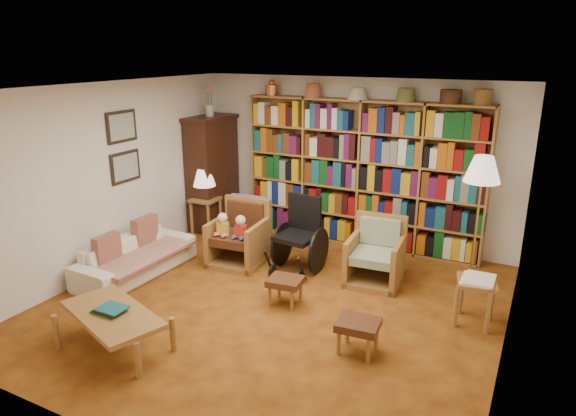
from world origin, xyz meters
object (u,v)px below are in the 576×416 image
Objects in this scene: sofa at (136,257)px; footstool_a at (285,283)px; armchair_leather at (242,237)px; side_table_papers at (476,288)px; armchair_sage at (377,257)px; side_table_lamp at (206,208)px; floor_lamp at (482,175)px; coffee_table at (112,316)px; wheelchair at (300,237)px; footstool_b at (358,327)px.

footstool_a is (2.16, 0.16, 0.02)m from sofa.
side_table_papers is at bearing -5.68° from armchair_leather.
armchair_leather is 1.07× the size of armchair_sage.
side_table_lamp is 4.24m from floor_lamp.
sofa is 1.02× the size of floor_lamp.
sofa is 1.83m from coffee_table.
armchair_sage is 0.50× the size of floor_lamp.
side_table_papers reaches higher than footstool_a.
side_table_lamp is 2.05m from wheelchair.
sofa is 4.26m from side_table_papers.
armchair_leather reaches higher than coffee_table.
side_table_lamp is at bearing 110.31° from coffee_table.
armchair_leather is (1.02, 1.03, 0.12)m from sofa.
armchair_leather is 0.69× the size of coffee_table.
wheelchair is (1.97, -0.58, 0.02)m from side_table_lamp.
armchair_leather is 2.50m from coffee_table.
side_table_lamp is 4.42m from side_table_papers.
floor_lamp reaches higher than side_table_lamp.
side_table_lamp is at bearing 148.20° from armchair_leather.
wheelchair is 0.61× the size of floor_lamp.
coffee_table is at bearing -106.68° from wheelchair.
floor_lamp is 3.80× the size of footstool_b.
side_table_papers is 1.29× the size of footstool_a.
footstool_b is (-0.76, -2.17, -1.15)m from floor_lamp.
sofa is 2.83× the size of side_table_lamp.
armchair_sage is 0.82× the size of wheelchair.
coffee_table is at bearing -132.20° from floor_lamp.
side_table_lamp is 0.67× the size of armchair_leather.
footstool_b is 2.43m from coffee_table.
armchair_sage is at bearing -7.93° from side_table_lamp.
armchair_leather reaches higher than armchair_sage.
side_table_papers is at bearing -13.21° from side_table_lamp.
armchair_sage is 1.91× the size of footstool_b.
side_table_papers is at bearing -78.09° from sofa.
armchair_sage is (1.89, 0.27, -0.05)m from armchair_leather.
armchair_leather is 0.54× the size of floor_lamp.
side_table_papers is at bearing -80.31° from floor_lamp.
side_table_papers reaches higher than sofa.
armchair_leather reaches higher than sofa.
side_table_lamp is at bearing 145.37° from footstool_a.
wheelchair is 2.74m from coffee_table.
wheelchair is (0.85, 0.12, 0.10)m from armchair_leather.
armchair_leather is 1.64× the size of side_table_papers.
sofa is 3.87× the size of footstool_b.
footstool_a is at bearing 152.87° from footstool_b.
footstool_a is (0.29, -0.99, -0.20)m from wheelchair.
footstool_b is (-0.94, -1.12, -0.14)m from side_table_papers.
footstool_a is (-1.86, -1.61, -1.17)m from floor_lamp.
sofa is 1.31× the size of coffee_table.
side_table_lamp is 0.36× the size of floor_lamp.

